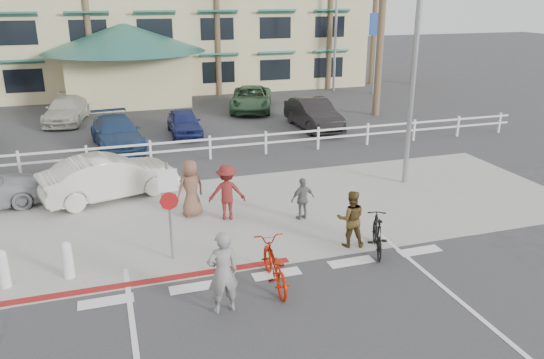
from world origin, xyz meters
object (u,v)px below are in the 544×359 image
object	(u,v)px
bike_black	(377,234)
car_white_sedan	(109,177)
bike_red	(274,265)
sign_post	(169,207)

from	to	relation	value
bike_black	car_white_sedan	world-z (taller)	car_white_sedan
bike_red	bike_black	bearing A→B (deg)	-162.18
car_white_sedan	bike_black	bearing A→B (deg)	-150.21
sign_post	bike_black	bearing A→B (deg)	-13.74
sign_post	bike_red	size ratio (longest dim) A/B	1.44
bike_red	bike_black	size ratio (longest dim) A/B	1.16
sign_post	bike_red	world-z (taller)	sign_post
sign_post	car_white_sedan	size ratio (longest dim) A/B	0.66
bike_black	car_white_sedan	distance (m)	9.09
sign_post	car_white_sedan	bearing A→B (deg)	105.11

